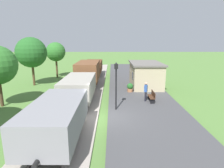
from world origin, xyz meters
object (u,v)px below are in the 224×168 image
Objects in this scene: bench_near_hut at (153,96)px; potted_planter at (131,87)px; tree_trackside_far at (32,53)px; tree_field_left at (56,52)px; freight_train at (85,79)px; station_hut at (146,74)px; person_waiting at (146,91)px; lamp_post_near at (117,77)px.

bench_near_hut is 1.64× the size of potted_planter.
tree_trackside_far is 5.36m from tree_field_left.
freight_train is 7.14m from station_hut.
tree_trackside_far reaches higher than tree_field_left.
potted_planter is (-2.02, -2.59, -0.93)m from station_hut.
person_waiting is 16.82m from tree_field_left.
potted_planter is at bearing -127.93° from station_hut.
station_hut is 1.57× the size of lamp_post_near.
lamp_post_near is 0.70× the size of tree_field_left.
person_waiting is at bearing 38.00° from lamp_post_near.
lamp_post_near reaches higher than station_hut.
station_hut is at bearing -78.88° from person_waiting.
tree_field_left is at bearing 74.62° from tree_trackside_far.
tree_trackside_far is at bearing 137.98° from lamp_post_near.
potted_planter is 5.75m from lamp_post_near.
tree_field_left reaches higher than bench_near_hut.
station_hut is at bearing 52.07° from potted_planter.
person_waiting is 14.81m from tree_trackside_far.
tree_field_left is (1.42, 5.16, -0.24)m from tree_trackside_far.
lamp_post_near is 13.62m from tree_trackside_far.
tree_field_left is (-8.65, 14.24, 1.02)m from lamp_post_near.
station_hut reaches higher than potted_planter.
tree_field_left is (-10.23, 9.11, 3.10)m from potted_planter.
bench_near_hut is 0.29× the size of tree_field_left.
tree_trackside_far is at bearing -8.29° from person_waiting.
tree_field_left is at bearing 122.04° from freight_train.
lamp_post_near is at bearing -114.96° from station_hut.
lamp_post_near is (-3.20, -1.94, 2.08)m from bench_near_hut.
freight_train is 10.53m from tree_field_left.
lamp_post_near is (-2.66, -2.08, 1.62)m from person_waiting.
freight_train is 7.03× the size of lamp_post_near.
person_waiting is 1.87× the size of potted_planter.
tree_field_left is (-5.45, 8.70, 2.34)m from freight_train.
person_waiting is (-0.93, -5.64, -0.47)m from station_hut.
station_hut is at bearing -28.03° from tree_field_left.
freight_train is at bearing 150.71° from bench_near_hut.
station_hut is (6.80, 2.18, 0.17)m from freight_train.
tree_field_left is at bearing -26.56° from person_waiting.
freight_train is at bearing 120.11° from lamp_post_near.
tree_trackside_far reaches higher than lamp_post_near.
lamp_post_near reaches higher than potted_planter.
lamp_post_near is (-3.59, -7.72, 1.15)m from station_hut.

